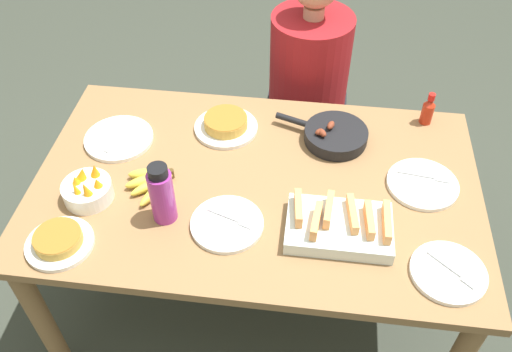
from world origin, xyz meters
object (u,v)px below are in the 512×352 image
(banana_bunch, at_px, (153,181))
(frittata_plate_center, at_px, (59,241))
(skillet, at_px, (334,135))
(melon_tray, at_px, (339,226))
(hot_sauce_bottle, at_px, (428,110))
(water_bottle, at_px, (162,194))
(person_figure, at_px, (306,107))
(fruit_bowl_mango, at_px, (88,189))
(empty_plate_mid_edge, at_px, (422,184))
(frittata_plate_side, at_px, (226,124))
(empty_plate_far_right, at_px, (227,224))
(empty_plate_far_left, at_px, (448,273))
(empty_plate_near_front, at_px, (119,139))

(banana_bunch, relative_size, frittata_plate_center, 0.89)
(banana_bunch, bearing_deg, skillet, 26.63)
(melon_tray, bearing_deg, hot_sauce_bottle, 61.37)
(water_bottle, xyz_separation_m, person_figure, (0.42, 0.94, -0.34))
(melon_tray, bearing_deg, fruit_bowl_mango, 176.84)
(empty_plate_mid_edge, distance_m, fruit_bowl_mango, 1.14)
(water_bottle, bearing_deg, fruit_bowl_mango, 169.65)
(skillet, relative_size, frittata_plate_side, 1.45)
(melon_tray, height_order, empty_plate_far_right, melon_tray)
(melon_tray, relative_size, frittata_plate_side, 1.38)
(melon_tray, height_order, frittata_plate_side, melon_tray)
(empty_plate_mid_edge, xyz_separation_m, hot_sauce_bottle, (0.04, 0.35, 0.05))
(empty_plate_mid_edge, bearing_deg, water_bottle, -163.76)
(empty_plate_far_left, bearing_deg, banana_bunch, 165.57)
(empty_plate_far_left, bearing_deg, hot_sauce_bottle, 90.34)
(empty_plate_far_right, height_order, empty_plate_mid_edge, same)
(banana_bunch, distance_m, hot_sauce_bottle, 1.07)
(banana_bunch, distance_m, empty_plate_near_front, 0.28)
(melon_tray, height_order, skillet, melon_tray)
(empty_plate_near_front, relative_size, person_figure, 0.21)
(frittata_plate_center, relative_size, fruit_bowl_mango, 1.28)
(frittata_plate_center, xyz_separation_m, water_bottle, (0.30, 0.16, 0.09))
(hot_sauce_bottle, bearing_deg, banana_bunch, -154.35)
(empty_plate_mid_edge, bearing_deg, empty_plate_far_left, -83.03)
(melon_tray, height_order, empty_plate_far_left, melon_tray)
(banana_bunch, relative_size, empty_plate_far_right, 0.79)
(melon_tray, height_order, water_bottle, water_bottle)
(fruit_bowl_mango, xyz_separation_m, water_bottle, (0.28, -0.05, 0.07))
(frittata_plate_side, bearing_deg, melon_tray, -45.96)
(empty_plate_far_right, xyz_separation_m, water_bottle, (-0.21, 0.01, 0.10))
(water_bottle, distance_m, hot_sauce_bottle, 1.07)
(melon_tray, bearing_deg, empty_plate_near_front, 157.68)
(empty_plate_far_left, bearing_deg, empty_plate_near_front, 158.35)
(frittata_plate_side, relative_size, fruit_bowl_mango, 1.46)
(frittata_plate_center, xyz_separation_m, empty_plate_mid_edge, (1.15, 0.40, -0.01))
(empty_plate_near_front, bearing_deg, empty_plate_far_left, -21.65)
(skillet, bearing_deg, empty_plate_far_left, 141.53)
(banana_bunch, relative_size, person_figure, 0.16)
(banana_bunch, distance_m, melon_tray, 0.66)
(hot_sauce_bottle, bearing_deg, melon_tray, -118.63)
(person_figure, bearing_deg, water_bottle, -114.05)
(skillet, bearing_deg, empty_plate_far_right, 73.17)
(empty_plate_far_left, distance_m, empty_plate_mid_edge, 0.37)
(empty_plate_far_right, distance_m, person_figure, 1.01)
(person_figure, bearing_deg, frittata_plate_side, -121.44)
(empty_plate_far_left, height_order, empty_plate_far_right, same)
(frittata_plate_side, relative_size, empty_plate_mid_edge, 0.99)
(frittata_plate_center, height_order, water_bottle, water_bottle)
(melon_tray, bearing_deg, frittata_plate_center, -169.40)
(empty_plate_mid_edge, relative_size, person_figure, 0.20)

